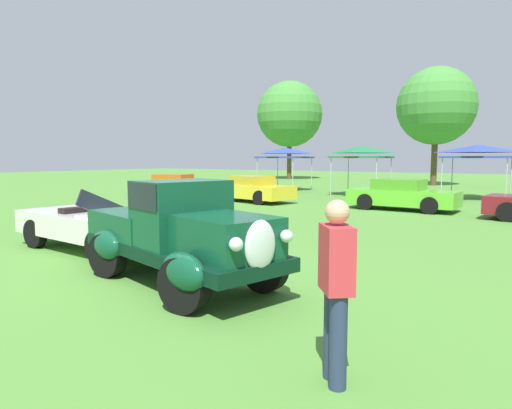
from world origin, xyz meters
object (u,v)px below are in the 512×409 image
Objects in this scene: spectator_by_row at (336,286)px; feature_pickup_truck at (180,232)px; show_car_orange at (175,186)px; show_car_lime at (402,195)px; show_car_yellow at (253,189)px; canopy_tent_right_field at (478,151)px; neighbor_convertible at (99,224)px; canopy_tent_left_field at (285,152)px; canopy_tent_center_field at (362,151)px.

feature_pickup_truck is at bearing 154.00° from spectator_by_row.
show_car_orange and show_car_lime have the same top height.
show_car_yellow is (-6.62, 12.16, -0.26)m from feature_pickup_truck.
canopy_tent_right_field is (1.96, 19.33, 1.56)m from feature_pickup_truck.
canopy_tent_right_field is at bearing 29.61° from show_car_orange.
feature_pickup_truck reaches higher than neighbor_convertible.
show_car_orange is 1.48× the size of canopy_tent_left_field.
canopy_tent_center_field is at bearing -169.61° from canopy_tent_right_field.
neighbor_convertible is 1.03× the size of show_car_orange.
show_car_yellow is at bearing 126.02° from spectator_by_row.
canopy_tent_right_field is at bearing 84.20° from feature_pickup_truck.
show_car_orange is 15.33m from canopy_tent_right_field.
canopy_tent_center_field is at bearing 64.02° from show_car_yellow.
show_car_orange is 0.99× the size of show_car_lime.
show_car_lime is 7.03m from canopy_tent_center_field.
canopy_tent_left_field is 11.08m from canopy_tent_right_field.
canopy_tent_right_field is at bearing 74.60° from show_car_lime.
show_car_orange is at bearing 133.65° from feature_pickup_truck.
show_car_lime is 11.67m from canopy_tent_left_field.
spectator_by_row reaches higher than show_car_orange.
canopy_tent_left_field and canopy_tent_right_field have the same top height.
feature_pickup_truck is 1.54× the size of canopy_tent_left_field.
spectator_by_row is at bearing -21.71° from neighbor_convertible.
feature_pickup_truck is 13.84m from show_car_yellow.
show_car_orange is at bearing -175.75° from show_car_yellow.
spectator_by_row is at bearing -85.98° from canopy_tent_right_field.
show_car_orange is 2.46× the size of spectator_by_row.
show_car_orange is 1.50× the size of canopy_tent_center_field.
show_car_lime is at bearing -36.75° from canopy_tent_left_field.
feature_pickup_truck is 3.56m from neighbor_convertible.
show_car_orange is 1.35× the size of canopy_tent_right_field.
show_car_lime is at bearing 4.17° from show_car_orange.
canopy_tent_left_field reaches higher than show_car_orange.
show_car_lime is 14.70m from spectator_by_row.
show_car_orange is 19.96m from spectator_by_row.
feature_pickup_truck is at bearing -90.56° from show_car_lime.
canopy_tent_left_field is (-9.11, 19.54, 1.56)m from feature_pickup_truck.
canopy_tent_right_field reaches higher than show_car_yellow.
feature_pickup_truck is at bearing -17.07° from neighbor_convertible.
show_car_yellow is 1.49× the size of canopy_tent_center_field.
show_car_yellow is at bearing 106.20° from neighbor_convertible.
canopy_tent_center_field is at bearing 123.48° from show_car_lime.
show_car_lime is at bearing 4.12° from show_car_yellow.
canopy_tent_center_field reaches higher than neighbor_convertible.
show_car_orange and show_car_yellow have the same top height.
spectator_by_row is at bearing -53.98° from show_car_yellow.
canopy_tent_left_field is at bearing 107.19° from neighbor_convertible.
spectator_by_row is (10.06, -13.83, 0.32)m from show_car_yellow.
spectator_by_row reaches higher than show_car_lime.
canopy_tent_center_field reaches higher than spectator_by_row.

